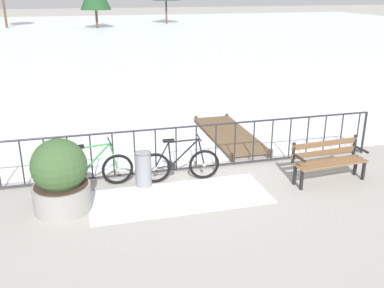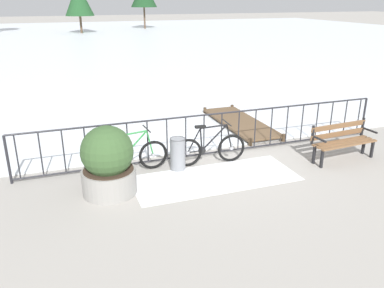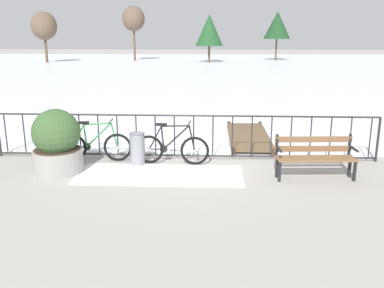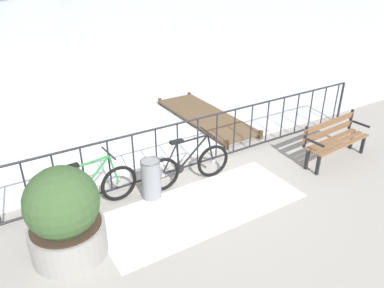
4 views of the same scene
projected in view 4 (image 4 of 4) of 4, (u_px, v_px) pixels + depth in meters
The scene contains 10 objects.
ground_plane at pixel (188, 169), 7.39m from camera, with size 160.00×160.00×0.00m, color #9E9991.
frozen_pond at pixel (0, 12), 28.91m from camera, with size 80.00×56.00×0.03m, color silver.
snow_patch at pixel (203, 206), 6.28m from camera, with size 3.52×1.43×0.01m, color white.
railing_fence at pixel (188, 144), 7.14m from camera, with size 9.06×0.06×1.07m.
bicycle_near_railing at pixel (188, 166), 6.78m from camera, with size 1.71×0.52×0.97m.
bicycle_second at pixel (89, 192), 6.03m from camera, with size 1.71×0.52×0.97m.
park_bench at pixel (334, 137), 7.55m from camera, with size 1.63×0.59×0.89m.
planter_with_shrub at pixel (64, 216), 5.02m from camera, with size 1.05×1.05×1.37m.
trash_bin at pixel (151, 179), 6.38m from camera, with size 0.35×0.35×0.73m.
wooden_dock at pixel (205, 116), 9.58m from camera, with size 1.10×3.31×0.20m.
Camera 4 is at (-3.30, -5.45, 3.79)m, focal length 34.47 mm.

